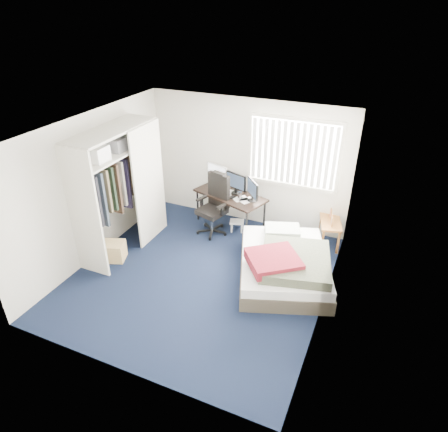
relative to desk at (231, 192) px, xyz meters
name	(u,v)px	position (x,y,z in m)	size (l,w,h in m)	color
ground	(201,276)	(0.19, -1.75, -0.74)	(4.20, 4.20, 0.00)	black
room_shell	(198,195)	(0.19, -1.75, 0.77)	(4.20, 4.20, 4.20)	silver
window_assembly	(293,153)	(1.09, 0.29, 0.86)	(1.72, 0.09, 1.32)	white
closet	(118,179)	(-1.48, -1.49, 0.62)	(0.64, 1.84, 2.22)	beige
desk	(231,192)	(0.00, 0.00, 0.00)	(1.56, 1.09, 1.16)	black
office_chair	(214,210)	(-0.21, -0.34, -0.27)	(0.70, 0.70, 1.21)	black
footstool	(237,223)	(0.20, -0.17, -0.57)	(0.32, 0.29, 0.22)	white
nightstand	(330,224)	(1.94, 0.10, -0.31)	(0.53, 0.78, 0.67)	brown
bed	(285,264)	(1.46, -1.23, -0.47)	(1.95, 2.23, 0.62)	#3D372C
pine_box	(112,251)	(-1.46, -1.93, -0.57)	(0.44, 0.33, 0.33)	tan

